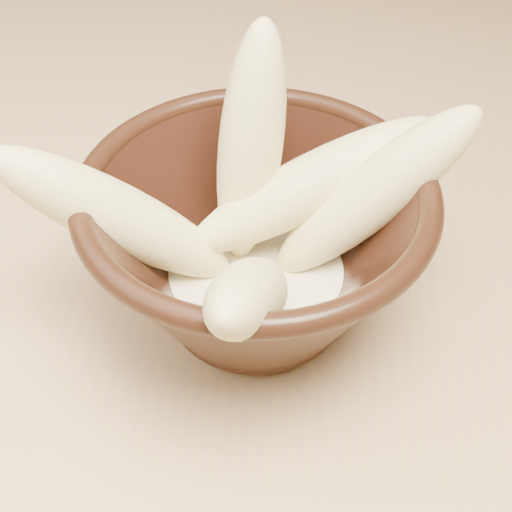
{
  "coord_description": "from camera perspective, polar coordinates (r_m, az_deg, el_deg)",
  "views": [
    {
      "loc": [
        -0.05,
        -0.42,
        1.11
      ],
      "look_at": [
        -0.08,
        -0.12,
        0.8
      ],
      "focal_mm": 50.0,
      "sensor_mm": 36.0,
      "label": 1
    }
  ],
  "objects": [
    {
      "name": "milk_puddle",
      "position": [
        0.44,
        0.0,
        -1.65
      ],
      "size": [
        0.12,
        0.12,
        0.02
      ],
      "primitive_type": "cylinder",
      "color": "beige",
      "rests_on": "bowl"
    },
    {
      "name": "bowl",
      "position": [
        0.42,
        0.0,
        0.92
      ],
      "size": [
        0.21,
        0.21,
        0.11
      ],
      "rotation": [
        0.0,
        0.0,
        0.38
      ],
      "color": "black",
      "rests_on": "table"
    },
    {
      "name": "banana_across",
      "position": [
        0.43,
        4.56,
        5.68
      ],
      "size": [
        0.17,
        0.11,
        0.09
      ],
      "primitive_type": "ellipsoid",
      "rotation": [
        1.24,
        0.0,
        2.01
      ],
      "color": "#FBF094",
      "rests_on": "bowl"
    },
    {
      "name": "banana_right",
      "position": [
        0.42,
        9.37,
        4.91
      ],
      "size": [
        0.14,
        0.08,
        0.13
      ],
      "primitive_type": "ellipsoid",
      "rotation": [
        0.83,
        0.0,
        1.88
      ],
      "color": "#FBF094",
      "rests_on": "bowl"
    },
    {
      "name": "banana_front",
      "position": [
        0.37,
        -0.58,
        -3.21
      ],
      "size": [
        0.05,
        0.13,
        0.12
      ],
      "primitive_type": "ellipsoid",
      "rotation": [
        0.89,
        0.0,
        -0.09
      ],
      "color": "#FBF094",
      "rests_on": "bowl"
    },
    {
      "name": "table",
      "position": [
        0.61,
        8.24,
        -1.32
      ],
      "size": [
        1.2,
        0.8,
        0.75
      ],
      "color": "tan",
      "rests_on": "ground"
    },
    {
      "name": "banana_upright",
      "position": [
        0.42,
        -0.44,
        8.81
      ],
      "size": [
        0.06,
        0.09,
        0.15
      ],
      "primitive_type": "ellipsoid",
      "rotation": [
        0.33,
        0.0,
        2.89
      ],
      "color": "#FBF094",
      "rests_on": "bowl"
    },
    {
      "name": "banana_left",
      "position": [
        0.41,
        -10.96,
        3.09
      ],
      "size": [
        0.15,
        0.07,
        0.13
      ],
      "primitive_type": "ellipsoid",
      "rotation": [
        0.88,
        0.0,
        -1.37
      ],
      "color": "#FBF094",
      "rests_on": "bowl"
    }
  ]
}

